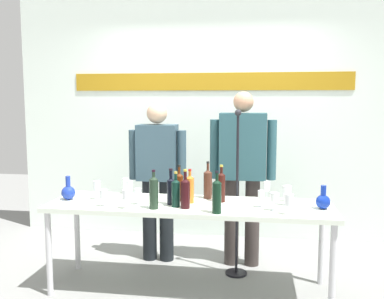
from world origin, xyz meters
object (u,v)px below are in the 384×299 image
(wine_glass_left_5, at_px, (126,195))
(wine_glass_left_1, at_px, (97,186))
(presenter_left, at_px, (158,172))
(wine_bottle_0, at_px, (154,192))
(wine_bottle_6, at_px, (190,188))
(wine_bottle_7, at_px, (208,183))
(wine_bottle_1, at_px, (176,192))
(wine_bottle_4, at_px, (221,186))
(wine_glass_right_1, at_px, (289,200))
(decanter_blue_left, at_px, (68,192))
(wine_glass_left_4, at_px, (130,186))
(decanter_blue_right, at_px, (323,201))
(wine_glass_right_0, at_px, (287,192))
(presenter_right, at_px, (243,167))
(wine_bottle_3, at_px, (185,192))
(wine_bottle_2, at_px, (217,195))
(wine_bottle_5, at_px, (171,190))
(wine_glass_left_2, at_px, (104,194))
(wine_glass_left_3, at_px, (126,183))
(wine_glass_right_2, at_px, (288,190))
(wine_glass_left_0, at_px, (138,193))
(wine_glass_right_3, at_px, (267,187))
(microphone_stand, at_px, (237,221))
(display_table, at_px, (189,210))
(wine_glass_right_4, at_px, (261,196))
(wine_glass_right_5, at_px, (274,198))
(wine_bottle_8, at_px, (179,186))

(wine_glass_left_5, bearing_deg, wine_glass_left_1, 142.08)
(presenter_left, xyz_separation_m, wine_bottle_0, (0.17, -0.85, -0.01))
(wine_bottle_6, relative_size, wine_bottle_7, 0.88)
(wine_bottle_1, bearing_deg, wine_bottle_4, 32.45)
(wine_bottle_1, height_order, wine_glass_right_1, wine_bottle_1)
(decanter_blue_left, distance_m, wine_glass_left_4, 0.54)
(decanter_blue_right, bearing_deg, wine_glass_right_0, 165.24)
(wine_bottle_0, height_order, wine_glass_right_0, wine_bottle_0)
(presenter_right, xyz_separation_m, wine_bottle_3, (-0.43, -0.79, -0.09))
(wine_bottle_2, distance_m, wine_bottle_5, 0.46)
(wine_bottle_6, bearing_deg, wine_bottle_1, -122.61)
(wine_bottle_5, distance_m, wine_glass_left_2, 0.55)
(wine_glass_left_3, xyz_separation_m, wine_glass_right_2, (1.45, -0.06, -0.00))
(wine_bottle_4, relative_size, wine_glass_left_0, 2.33)
(wine_bottle_0, distance_m, wine_bottle_2, 0.51)
(wine_glass_right_3, bearing_deg, wine_bottle_7, -173.51)
(decanter_blue_right, xyz_separation_m, microphone_stand, (-0.70, 0.39, -0.30))
(wine_bottle_1, height_order, wine_bottle_7, wine_bottle_7)
(wine_bottle_6, distance_m, wine_glass_right_1, 0.84)
(display_table, bearing_deg, wine_glass_right_0, 4.07)
(wine_bottle_2, height_order, wine_glass_left_4, wine_bottle_2)
(wine_bottle_2, xyz_separation_m, wine_bottle_4, (0.00, 0.37, -0.00))
(wine_glass_right_3, relative_size, wine_glass_right_4, 1.12)
(wine_bottle_1, xyz_separation_m, wine_glass_right_0, (0.89, 0.18, -0.01))
(decanter_blue_right, height_order, wine_bottle_3, wine_bottle_3)
(wine_glass_left_4, bearing_deg, wine_bottle_7, 12.88)
(decanter_blue_right, height_order, microphone_stand, microphone_stand)
(microphone_stand, bearing_deg, wine_bottle_3, -126.10)
(decanter_blue_left, xyz_separation_m, wine_glass_left_1, (0.24, 0.04, 0.05))
(wine_bottle_3, bearing_deg, decanter_blue_right, 7.39)
(display_table, bearing_deg, wine_bottle_1, -126.95)
(wine_glass_left_1, bearing_deg, wine_bottle_4, 3.90)
(wine_bottle_1, bearing_deg, wine_glass_right_5, -0.14)
(wine_glass_left_0, bearing_deg, decanter_blue_left, 172.65)
(wine_bottle_0, bearing_deg, wine_glass_right_5, 5.24)
(display_table, relative_size, wine_glass_left_5, 15.20)
(display_table, xyz_separation_m, wine_bottle_0, (-0.25, -0.21, 0.20))
(wine_glass_left_5, bearing_deg, wine_glass_left_4, 102.07)
(presenter_right, relative_size, wine_glass_right_3, 10.91)
(decanter_blue_left, relative_size, wine_bottle_2, 0.63)
(wine_bottle_8, height_order, wine_glass_left_3, wine_bottle_8)
(wine_bottle_8, distance_m, microphone_stand, 0.67)
(wine_glass_left_2, bearing_deg, wine_bottle_0, -1.44)
(wine_bottle_0, height_order, wine_glass_left_1, wine_bottle_0)
(wine_glass_left_3, xyz_separation_m, wine_glass_right_5, (1.33, -0.40, 0.00))
(wine_glass_right_3, bearing_deg, wine_glass_right_2, -18.26)
(wine_bottle_6, distance_m, wine_bottle_7, 0.23)
(wine_bottle_4, relative_size, wine_bottle_7, 0.97)
(wine_bottle_2, height_order, wine_glass_left_2, wine_bottle_2)
(wine_bottle_7, relative_size, wine_glass_left_4, 1.97)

